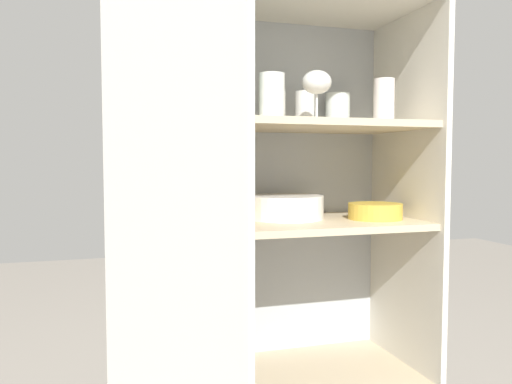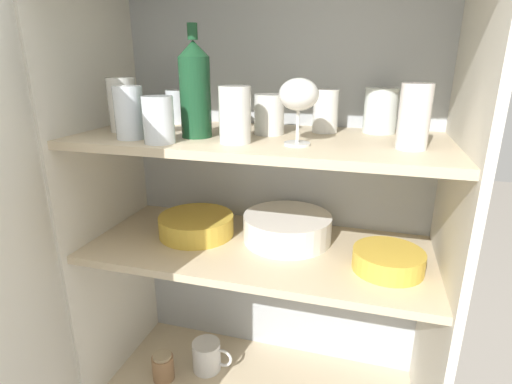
% 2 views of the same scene
% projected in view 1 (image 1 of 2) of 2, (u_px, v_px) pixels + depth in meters
% --- Properties ---
extents(cupboard_back_panel, '(0.92, 0.02, 1.43)m').
position_uv_depth(cupboard_back_panel, '(252.00, 239.00, 1.66)').
color(cupboard_back_panel, '#B2B7BC').
rests_on(cupboard_back_panel, ground_plane).
extents(cupboard_side_left, '(0.02, 0.42, 1.43)m').
position_uv_depth(cupboard_side_left, '(112.00, 257.00, 1.34)').
color(cupboard_side_left, silver).
rests_on(cupboard_side_left, ground_plane).
extents(cupboard_side_right, '(0.02, 0.42, 1.43)m').
position_uv_depth(cupboard_side_right, '(404.00, 242.00, 1.60)').
color(cupboard_side_right, silver).
rests_on(cupboard_side_right, ground_plane).
extents(shelf_board_lower, '(0.88, 0.38, 0.02)m').
position_uv_depth(shelf_board_lower, '(270.00, 380.00, 1.49)').
color(shelf_board_lower, beige).
extents(shelf_board_middle, '(0.88, 0.38, 0.02)m').
position_uv_depth(shelf_board_middle, '(271.00, 225.00, 1.47)').
color(shelf_board_middle, beige).
extents(shelf_board_upper, '(0.88, 0.38, 0.02)m').
position_uv_depth(shelf_board_upper, '(271.00, 125.00, 1.45)').
color(shelf_board_upper, beige).
extents(cupboard_door, '(0.24, 0.41, 1.43)m').
position_uv_depth(cupboard_door, '(168.00, 293.00, 0.98)').
color(cupboard_door, silver).
rests_on(cupboard_door, ground_plane).
extents(tumbler_glass_0, '(0.06, 0.06, 0.11)m').
position_uv_depth(tumbler_glass_0, '(305.00, 108.00, 1.58)').
color(tumbler_glass_0, white).
rests_on(tumbler_glass_0, shelf_board_upper).
extents(tumbler_glass_1, '(0.07, 0.07, 0.13)m').
position_uv_depth(tumbler_glass_1, '(150.00, 93.00, 1.32)').
color(tumbler_glass_1, white).
rests_on(tumbler_glass_1, shelf_board_upper).
extents(tumbler_glass_2, '(0.07, 0.07, 0.12)m').
position_uv_depth(tumbler_glass_2, '(182.00, 92.00, 1.26)').
color(tumbler_glass_2, white).
rests_on(tumbler_glass_2, shelf_board_upper).
extents(tumbler_glass_3, '(0.06, 0.06, 0.09)m').
position_uv_depth(tumbler_glass_3, '(168.00, 107.00, 1.49)').
color(tumbler_glass_3, white).
rests_on(tumbler_glass_3, shelf_board_upper).
extents(tumbler_glass_4, '(0.06, 0.06, 0.13)m').
position_uv_depth(tumbler_glass_4, '(384.00, 101.00, 1.50)').
color(tumbler_glass_4, silver).
rests_on(tumbler_glass_4, shelf_board_upper).
extents(tumbler_glass_5, '(0.07, 0.07, 0.12)m').
position_uv_depth(tumbler_glass_5, '(272.00, 96.00, 1.35)').
color(tumbler_glass_5, white).
rests_on(tumbler_glass_5, shelf_board_upper).
extents(tumbler_glass_6, '(0.07, 0.07, 0.10)m').
position_uv_depth(tumbler_glass_6, '(273.00, 106.00, 1.48)').
color(tumbler_glass_6, white).
rests_on(tumbler_glass_6, shelf_board_upper).
extents(tumbler_glass_7, '(0.08, 0.08, 0.11)m').
position_uv_depth(tumbler_glass_7, '(338.00, 110.00, 1.65)').
color(tumbler_glass_7, white).
rests_on(tumbler_glass_7, shelf_board_upper).
extents(tumbler_glass_8, '(0.07, 0.07, 0.10)m').
position_uv_depth(tumbler_glass_8, '(219.00, 96.00, 1.26)').
color(tumbler_glass_8, white).
rests_on(tumbler_glass_8, shelf_board_upper).
extents(wine_glass_0, '(0.08, 0.08, 0.14)m').
position_uv_depth(wine_glass_0, '(317.00, 84.00, 1.40)').
color(wine_glass_0, white).
rests_on(wine_glass_0, shelf_board_upper).
extents(wine_bottle, '(0.07, 0.07, 0.25)m').
position_uv_depth(wine_bottle, '(229.00, 78.00, 1.35)').
color(wine_bottle, '#194728').
rests_on(wine_bottle, shelf_board_upper).
extents(plate_stack_white, '(0.24, 0.24, 0.07)m').
position_uv_depth(plate_stack_white, '(285.00, 207.00, 1.54)').
color(plate_stack_white, white).
rests_on(plate_stack_white, shelf_board_middle).
extents(mixing_bowl_large, '(0.21, 0.21, 0.06)m').
position_uv_depth(mixing_bowl_large, '(207.00, 212.00, 1.43)').
color(mixing_bowl_large, gold).
rests_on(mixing_bowl_large, shelf_board_middle).
extents(serving_bowl_small, '(0.16, 0.16, 0.05)m').
position_uv_depth(serving_bowl_small, '(375.00, 210.00, 1.52)').
color(serving_bowl_small, gold).
rests_on(serving_bowl_small, shelf_board_middle).
extents(coffee_mug_primary, '(0.13, 0.09, 0.10)m').
position_uv_depth(coffee_mug_primary, '(212.00, 364.00, 1.47)').
color(coffee_mug_primary, white).
rests_on(coffee_mug_primary, shelf_board_lower).
extents(storage_jar, '(0.07, 0.07, 0.09)m').
position_uv_depth(storage_jar, '(176.00, 381.00, 1.36)').
color(storage_jar, '#99704C').
rests_on(storage_jar, shelf_board_lower).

